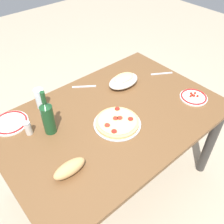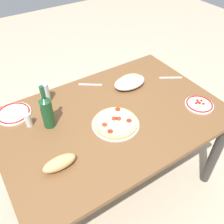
{
  "view_description": "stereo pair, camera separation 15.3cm",
  "coord_description": "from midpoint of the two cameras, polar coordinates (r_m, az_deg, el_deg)",
  "views": [
    {
      "loc": [
        0.74,
        0.86,
        1.77
      ],
      "look_at": [
        0.0,
        0.0,
        0.75
      ],
      "focal_mm": 39.57,
      "sensor_mm": 36.0,
      "label": 1
    },
    {
      "loc": [
        0.62,
        0.95,
        1.77
      ],
      "look_at": [
        0.0,
        0.0,
        0.75
      ],
      "focal_mm": 39.57,
      "sensor_mm": 36.0,
      "label": 2
    }
  ],
  "objects": [
    {
      "name": "water_glass",
      "position": [
        1.65,
        -18.84,
        2.86
      ],
      "size": [
        0.06,
        0.06,
        0.14
      ],
      "primitive_type": "cylinder",
      "color": "silver",
      "rests_on": "dining_table"
    },
    {
      "name": "side_plate_near",
      "position": [
        1.64,
        -24.99,
        -2.36
      ],
      "size": [
        0.22,
        0.22,
        0.02
      ],
      "color": "white",
      "rests_on": "dining_table"
    },
    {
      "name": "pepperoni_pizza",
      "position": [
        1.48,
        -1.72,
        -2.55
      ],
      "size": [
        0.29,
        0.29,
        0.03
      ],
      "color": "#B7B7BC",
      "rests_on": "dining_table"
    },
    {
      "name": "ground_plane",
      "position": [
        2.1,
        -2.15,
        -15.36
      ],
      "size": [
        8.0,
        8.0,
        0.0
      ],
      "primitive_type": "plane",
      "color": "tan",
      "rests_on": "ground"
    },
    {
      "name": "bread_loaf",
      "position": [
        1.28,
        -13.28,
        -12.76
      ],
      "size": [
        0.18,
        0.07,
        0.07
      ],
      "primitive_type": "ellipsoid",
      "color": "tan",
      "rests_on": "dining_table"
    },
    {
      "name": "side_plate_far",
      "position": [
        1.74,
        16.0,
        3.25
      ],
      "size": [
        0.18,
        0.18,
        0.02
      ],
      "color": "white",
      "rests_on": "dining_table"
    },
    {
      "name": "fork_left",
      "position": [
        1.8,
        -8.89,
        5.73
      ],
      "size": [
        0.15,
        0.11,
        0.0
      ],
      "primitive_type": "cube",
      "rotation": [
        0.0,
        0.0,
        2.51
      ],
      "color": "#B7B7BC",
      "rests_on": "dining_table"
    },
    {
      "name": "dining_table",
      "position": [
        1.62,
        -2.7,
        -3.69
      ],
      "size": [
        1.4,
        0.94,
        0.72
      ],
      "color": "brown",
      "rests_on": "ground"
    },
    {
      "name": "spice_shaker",
      "position": [
        1.51,
        -21.61,
        -3.62
      ],
      "size": [
        0.04,
        0.04,
        0.09
      ],
      "color": "silver",
      "rests_on": "dining_table"
    },
    {
      "name": "fork_right",
      "position": [
        1.94,
        9.19,
        8.68
      ],
      "size": [
        0.15,
        0.1,
        0.0
      ],
      "primitive_type": "cube",
      "rotation": [
        0.0,
        0.0,
        2.59
      ],
      "color": "#B7B7BC",
      "rests_on": "dining_table"
    },
    {
      "name": "baked_pasta_dish",
      "position": [
        1.77,
        0.21,
        7.22
      ],
      "size": [
        0.24,
        0.15,
        0.08
      ],
      "color": "white",
      "rests_on": "dining_table"
    },
    {
      "name": "wine_bottle",
      "position": [
        1.44,
        -17.6,
        -1.19
      ],
      "size": [
        0.07,
        0.07,
        0.29
      ],
      "color": "#194723",
      "rests_on": "dining_table"
    }
  ]
}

